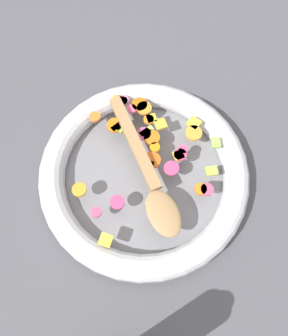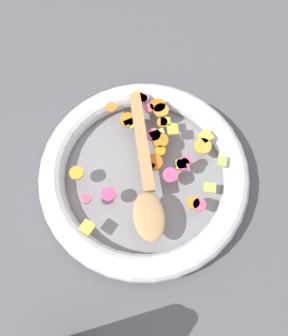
{
  "view_description": "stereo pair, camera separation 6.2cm",
  "coord_description": "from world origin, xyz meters",
  "views": [
    {
      "loc": [
        0.22,
        -0.08,
        0.62
      ],
      "look_at": [
        0.0,
        0.0,
        0.05
      ],
      "focal_mm": 35.0,
      "sensor_mm": 36.0,
      "label": 1
    },
    {
      "loc": [
        0.23,
        -0.02,
        0.62
      ],
      "look_at": [
        0.0,
        0.0,
        0.05
      ],
      "focal_mm": 35.0,
      "sensor_mm": 36.0,
      "label": 2
    }
  ],
  "objects": [
    {
      "name": "ground_plane",
      "position": [
        0.0,
        0.0,
        0.0
      ],
      "size": [
        4.0,
        4.0,
        0.0
      ],
      "primitive_type": "plane",
      "color": "#4C4C51"
    },
    {
      "name": "skillet",
      "position": [
        0.0,
        0.0,
        0.02
      ],
      "size": [
        0.41,
        0.41,
        0.05
      ],
      "color": "slate",
      "rests_on": "ground_plane"
    },
    {
      "name": "wooden_spoon",
      "position": [
        0.03,
        0.0,
        0.06
      ],
      "size": [
        0.3,
        0.06,
        0.01
      ],
      "color": "#A87F51",
      "rests_on": "chopped_vegetables"
    },
    {
      "name": "chopped_vegetables",
      "position": [
        -0.04,
        0.03,
        0.05
      ],
      "size": [
        0.29,
        0.3,
        0.01
      ],
      "color": "orange",
      "rests_on": "skillet"
    }
  ]
}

